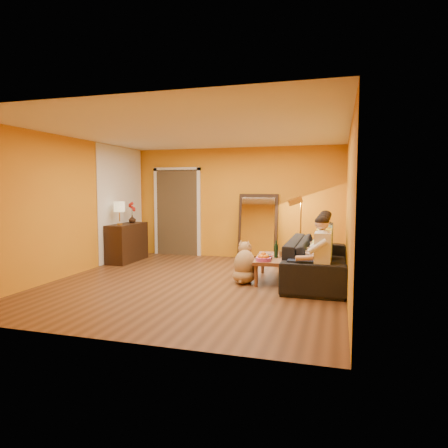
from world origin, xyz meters
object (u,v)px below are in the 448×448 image
(person_far_left, at_px, (322,256))
(person_mid_right, at_px, (325,246))
(coffee_table, at_px, (273,268))
(laptop, at_px, (286,254))
(sofa, at_px, (317,260))
(dog, at_px, (245,262))
(wine_bottle, at_px, (276,249))
(person_mid_left, at_px, (324,251))
(person_far_right, at_px, (326,242))
(table_lamp, at_px, (119,213))
(floor_lamp, at_px, (301,233))
(vase, at_px, (132,219))
(mirror_frame, at_px, (258,227))
(sideboard, at_px, (127,243))
(tumbler, at_px, (281,253))

(person_far_left, distance_m, person_mid_right, 1.10)
(coffee_table, bearing_deg, laptop, 57.68)
(sofa, bearing_deg, dog, 111.42)
(wine_bottle, bearing_deg, person_mid_right, 20.27)
(sofa, relative_size, coffee_table, 2.10)
(person_mid_right, bearing_deg, wine_bottle, -159.73)
(coffee_table, relative_size, laptop, 4.12)
(person_mid_left, bearing_deg, wine_bottle, 163.78)
(coffee_table, xyz_separation_m, person_far_right, (0.88, 0.81, 0.40))
(wine_bottle, bearing_deg, person_mid_left, -16.22)
(person_mid_left, height_order, person_mid_right, same)
(table_lamp, xyz_separation_m, floor_lamp, (3.83, 0.71, -0.39))
(coffee_table, distance_m, vase, 3.76)
(table_lamp, bearing_deg, sofa, -6.58)
(coffee_table, bearing_deg, person_far_right, 37.34)
(sofa, bearing_deg, vase, 76.23)
(mirror_frame, height_order, person_mid_left, mirror_frame)
(floor_lamp, distance_m, wine_bottle, 1.45)
(dog, distance_m, person_far_left, 1.46)
(person_far_left, height_order, laptop, person_far_left)
(mirror_frame, xyz_separation_m, person_far_right, (1.58, -1.22, -0.15))
(mirror_frame, relative_size, coffee_table, 1.25)
(mirror_frame, xyz_separation_m, wine_bottle, (0.75, -2.08, -0.18))
(person_far_right, bearing_deg, table_lamp, -177.89)
(sideboard, distance_m, person_far_right, 4.38)
(sideboard, bearing_deg, coffee_table, -15.19)
(coffee_table, height_order, wine_bottle, wine_bottle)
(sideboard, bearing_deg, dog, -22.61)
(person_far_left, height_order, wine_bottle, person_far_left)
(person_far_right, bearing_deg, person_mid_left, -90.00)
(wine_bottle, bearing_deg, vase, 160.59)
(wine_bottle, bearing_deg, table_lamp, 168.86)
(table_lamp, distance_m, person_mid_right, 4.42)
(floor_lamp, distance_m, vase, 3.84)
(floor_lamp, bearing_deg, coffee_table, -117.13)
(mirror_frame, bearing_deg, laptop, -62.39)
(sofa, relative_size, person_far_left, 2.10)
(tumbler, relative_size, vase, 0.64)
(person_mid_left, distance_m, person_mid_right, 0.55)
(mirror_frame, distance_m, table_lamp, 3.13)
(vase, bearing_deg, dog, -26.51)
(sideboard, distance_m, wine_bottle, 3.68)
(person_far_left, xyz_separation_m, vase, (-4.37, 2.04, 0.33))
(dog, distance_m, wine_bottle, 0.61)
(tumbler, distance_m, laptop, 0.24)
(sofa, distance_m, person_mid_left, 0.52)
(mirror_frame, distance_m, person_mid_right, 2.38)
(mirror_frame, relative_size, sofa, 0.59)
(sideboard, relative_size, sofa, 0.46)
(coffee_table, relative_size, dog, 1.66)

